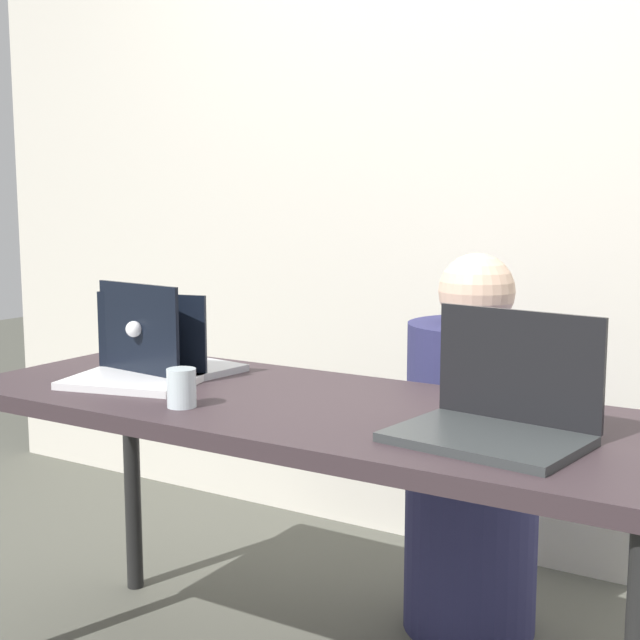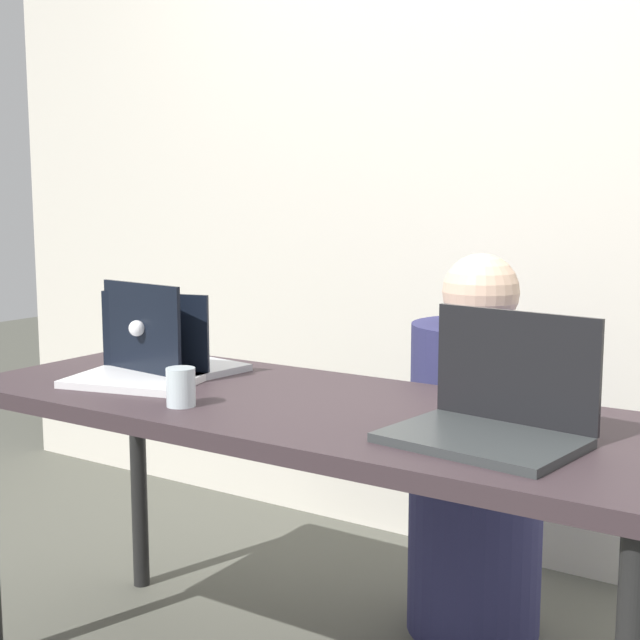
# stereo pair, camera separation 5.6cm
# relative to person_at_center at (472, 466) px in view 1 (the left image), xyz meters

# --- Properties ---
(back_wall) EXTENTS (4.50, 0.10, 2.67)m
(back_wall) POSITION_rel_person_at_center_xyz_m (-0.18, 0.56, 0.86)
(back_wall) COLOR beige
(back_wall) RESTS_ON ground
(desk) EXTENTS (1.71, 0.65, 0.75)m
(desk) POSITION_rel_person_at_center_xyz_m (-0.18, -0.58, 0.21)
(desk) COLOR #34282C
(desk) RESTS_ON ground
(person_at_center) EXTENTS (0.42, 0.42, 1.06)m
(person_at_center) POSITION_rel_person_at_center_xyz_m (0.00, 0.00, 0.00)
(person_at_center) COLOR navy
(person_at_center) RESTS_ON ground
(laptop_front_right) EXTENTS (0.38, 0.30, 0.24)m
(laptop_front_right) POSITION_rel_person_at_center_xyz_m (0.31, -0.64, 0.33)
(laptop_front_right) COLOR #333737
(laptop_front_right) RESTS_ON desk
(laptop_front_left) EXTENTS (0.35, 0.29, 0.22)m
(laptop_front_left) POSITION_rel_person_at_center_xyz_m (-0.65, -0.62, 0.33)
(laptop_front_left) COLOR silver
(laptop_front_left) RESTS_ON desk
(laptop_back_left) EXTENTS (0.32, 0.30, 0.25)m
(laptop_back_left) POSITION_rel_person_at_center_xyz_m (-0.66, -0.52, 0.33)
(laptop_back_left) COLOR #B0B2B9
(laptop_back_left) RESTS_ON desk
(water_glass_left) EXTENTS (0.07, 0.07, 0.09)m
(water_glass_left) POSITION_rel_person_at_center_xyz_m (-0.38, -0.77, 0.32)
(water_glass_left) COLOR silver
(water_glass_left) RESTS_ON desk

